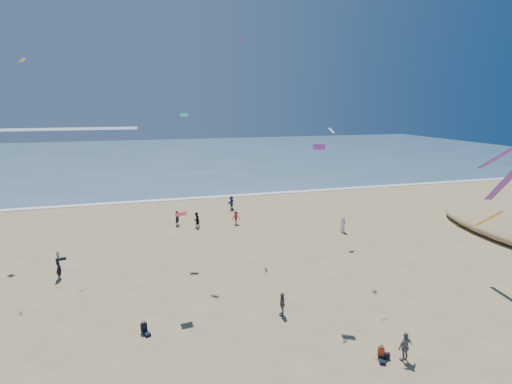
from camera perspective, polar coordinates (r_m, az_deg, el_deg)
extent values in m
cube|color=#476B84|center=(107.17, -14.01, 4.98)|extent=(220.00, 100.00, 0.06)
cube|color=white|center=(57.94, -12.06, -1.08)|extent=(220.00, 1.20, 0.08)
imported|color=#A81824|center=(45.33, -2.89, -3.69)|extent=(0.96, 0.56, 1.47)
imported|color=black|center=(45.62, -11.18, -3.68)|extent=(0.71, 0.73, 1.68)
imported|color=slate|center=(23.92, 20.54, -20.00)|extent=(1.02, 0.59, 1.63)
imported|color=white|center=(43.44, 12.29, -4.53)|extent=(0.57, 0.85, 1.71)
imported|color=black|center=(44.50, -8.52, -3.96)|extent=(1.06, 1.03, 1.72)
imported|color=black|center=(35.05, -26.35, -9.77)|extent=(0.68, 0.75, 1.71)
imported|color=navy|center=(51.49, -3.54, -1.54)|extent=(1.41, 1.65, 1.79)
imported|color=slate|center=(26.67, 3.76, -15.67)|extent=(0.63, 0.98, 1.56)
cube|color=black|center=(24.12, 18.20, -21.35)|extent=(0.28, 0.18, 0.34)
cube|color=white|center=(41.09, 10.72, 8.63)|extent=(0.80, 0.79, 0.51)
cube|color=#F49F34|center=(44.24, -30.41, 15.96)|extent=(0.58, 0.61, 0.35)
cube|color=#1BD4E0|center=(36.89, -10.21, 10.79)|extent=(0.75, 0.51, 0.27)
cube|color=#1585C6|center=(39.34, -29.10, 21.70)|extent=(0.30, 0.58, 0.44)
cube|color=#EC1E57|center=(26.88, -10.70, -3.13)|extent=(0.80, 0.59, 0.38)
cube|color=purple|center=(41.11, -2.19, 21.06)|extent=(0.28, 0.85, 0.48)
cube|color=#6F299E|center=(26.89, 9.00, 6.41)|extent=(0.83, 0.64, 0.41)
cube|color=#5E2596|center=(23.43, 31.65, 0.82)|extent=(0.35, 3.14, 2.21)
cube|color=orange|center=(34.15, 30.26, -3.35)|extent=(0.35, 2.64, 1.87)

